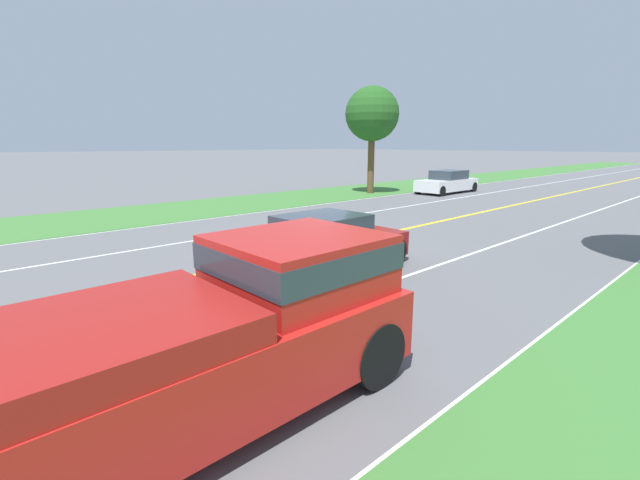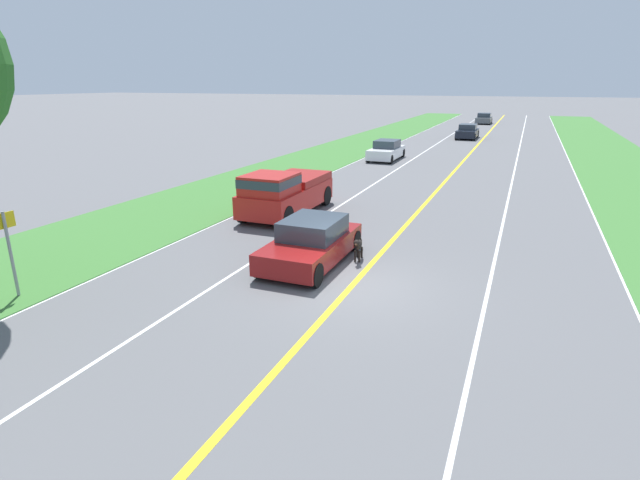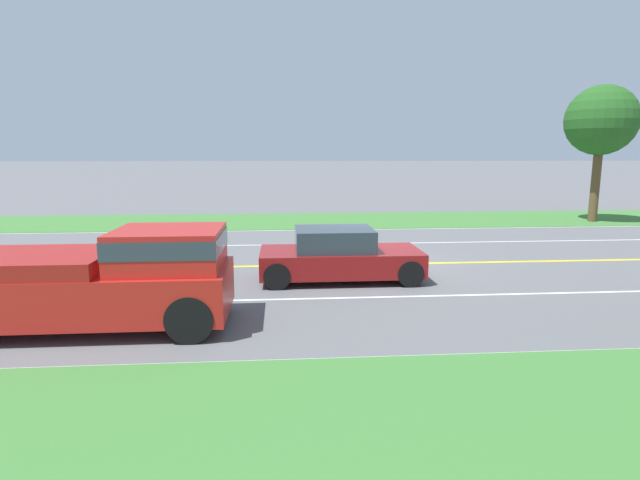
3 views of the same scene
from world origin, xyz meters
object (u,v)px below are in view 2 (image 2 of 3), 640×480
Objects in this scene: pickup_truck at (284,192)px; car_trailing_far at (484,119)px; dog at (358,245)px; street_sign at (8,243)px; car_trailing_mid at (468,132)px; car_trailing_near at (386,151)px; ego_car at (311,243)px.

car_trailing_far is (-3.47, -53.35, -0.34)m from pickup_truck.
dog is 9.55m from street_sign.
dog is at bearing 91.57° from car_trailing_mid.
car_trailing_mid is at bearing -102.62° from car_trailing_near.
car_trailing_near is 1.89× the size of street_sign.
car_trailing_far is at bearing -90.12° from ego_car.
street_sign is at bearing 84.40° from car_trailing_far.
car_trailing_near is at bearing 77.38° from car_trailing_mid.
car_trailing_near is (0.16, -16.88, -0.34)m from pickup_truck.
car_trailing_far is 63.87m from street_sign.
car_trailing_mid reaches higher than car_trailing_near.
dog is 0.20× the size of pickup_truck.
car_trailing_near is at bearing -80.88° from ego_car.
dog is 6.30m from pickup_truck.
dog is at bearing 137.49° from pickup_truck.
street_sign reaches higher than car_trailing_mid.
ego_car is 1.85× the size of street_sign.
car_trailing_far reaches higher than car_trailing_near.
ego_car is at bearing 99.12° from car_trailing_near.
pickup_truck is 53.46m from car_trailing_far.
ego_car is 1.47m from dog.
ego_car reaches higher than car_trailing_near.
dog is at bearing -151.41° from ego_car.
car_trailing_near reaches higher than dog.
car_trailing_near is 1.01× the size of car_trailing_far.
ego_car is at bearing -139.23° from street_sign.
car_trailing_near is at bearing -89.46° from pickup_truck.
pickup_truck is (4.63, -4.24, 0.48)m from dog.
car_trailing_far reaches higher than dog.
car_trailing_far is at bearing -89.64° from car_trailing_mid.
dog is 0.46× the size of street_sign.
dog is 21.66m from car_trailing_near.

